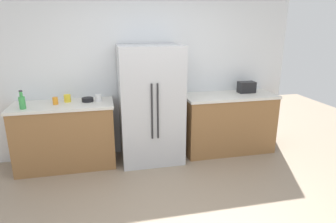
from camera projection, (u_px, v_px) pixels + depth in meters
kitchen_back_panel at (147, 55)px, 4.44m from camera, size 4.61×0.10×3.07m
counter_left at (66, 135)px, 4.16m from camera, size 1.38×0.62×0.94m
counter_right at (228, 123)px, 4.68m from camera, size 1.44×0.62×0.94m
refrigerator at (151, 105)px, 4.25m from camera, size 0.90×0.70×1.72m
toaster at (246, 87)px, 4.66m from camera, size 0.26×0.16×0.18m
bottle_a at (22, 102)px, 3.75m from camera, size 0.08×0.08×0.25m
cup_a at (67, 98)px, 4.10m from camera, size 0.09×0.09×0.10m
cup_b at (55, 101)px, 3.98m from camera, size 0.07×0.07×0.10m
cup_c at (99, 98)px, 4.15m from camera, size 0.09×0.09×0.10m
bowl_a at (88, 100)px, 4.13m from camera, size 0.16×0.16×0.05m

